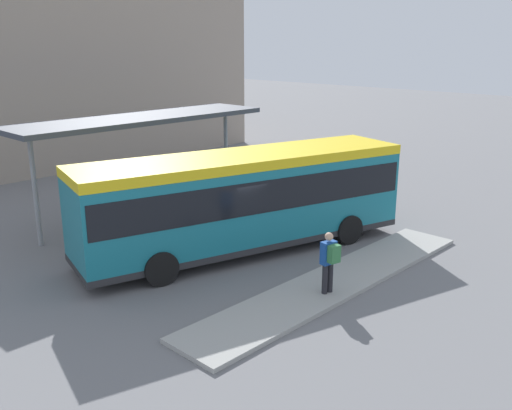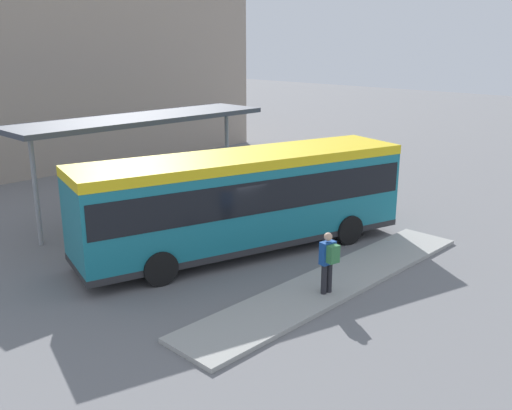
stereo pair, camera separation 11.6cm
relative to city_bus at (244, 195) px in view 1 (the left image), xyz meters
The scene contains 10 objects.
ground_plane 1.86m from the city_bus, 164.43° to the left, with size 120.00×120.00×0.00m, color slate.
curb_island 4.11m from the city_bus, 91.34° to the right, with size 10.82×1.80×0.12m.
city_bus is the anchor object (origin of this frame).
pedestrian_waiting 4.24m from the city_bus, 102.94° to the right, with size 0.44×0.48×1.68m.
bicycle_black 8.92m from the city_bus, 13.78° to the left, with size 0.48×1.56×0.67m.
bicycle_red 9.08m from the city_bus, 19.37° to the left, with size 0.48×1.57×0.69m.
bicycle_blue 9.67m from the city_bus, 23.69° to the left, with size 0.48×1.77×0.76m.
bicycle_orange 9.84m from the city_bus, 28.98° to the left, with size 0.48×1.81×0.78m.
station_shelter 5.57m from the city_bus, 91.39° to the left, with size 9.98×2.57×3.90m.
station_building 21.79m from the city_bus, 82.95° to the left, with size 23.64×13.76×10.65m.
Camera 1 is at (-12.26, -12.31, 6.58)m, focal length 40.00 mm.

